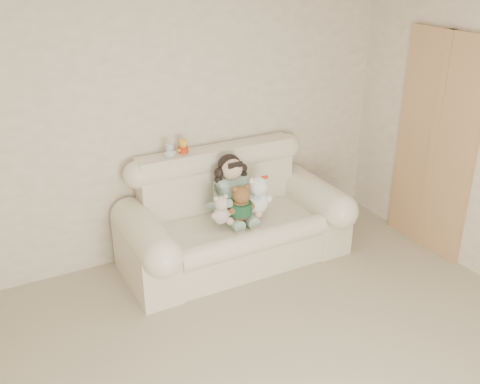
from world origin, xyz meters
name	(u,v)px	position (x,y,z in m)	size (l,w,h in m)	color
wall_back	(169,121)	(0.00, 2.50, 1.30)	(4.50, 4.50, 0.00)	beige
sofa	(235,211)	(0.41, 2.00, 0.52)	(2.10, 0.95, 1.03)	#FCE8CB
door_panel	(435,145)	(2.22, 1.40, 1.05)	(0.06, 0.90, 2.10)	tan
seated_child	(231,187)	(0.41, 2.08, 0.73)	(0.37, 0.46, 0.62)	#30734D
brown_teddy	(241,199)	(0.39, 1.85, 0.70)	(0.26, 0.20, 0.40)	brown
white_cat	(258,191)	(0.59, 1.90, 0.72)	(0.28, 0.22, 0.44)	white
cream_teddy	(221,207)	(0.20, 1.87, 0.66)	(0.21, 0.16, 0.32)	beige
yellow_mini_bear	(183,145)	(0.07, 2.36, 1.10)	(0.12, 0.09, 0.18)	gold
grey_mini_plush	(169,149)	(-0.07, 2.33, 1.10)	(0.11, 0.09, 0.18)	silver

